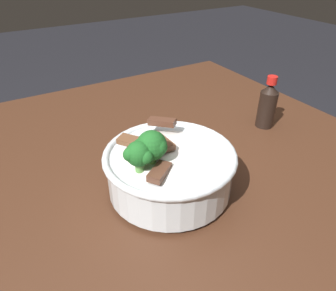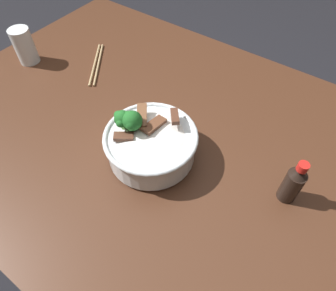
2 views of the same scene
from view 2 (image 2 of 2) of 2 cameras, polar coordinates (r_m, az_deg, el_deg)
ground at (r=1.49m, az=-3.05°, el=-15.74°), size 10.00×10.00×0.00m
dining_table at (r=0.91m, az=-4.79°, el=0.93°), size 1.22×0.95×0.76m
rice_bowl at (r=0.72m, az=-3.42°, el=0.69°), size 0.23×0.23×0.14m
drinking_glass at (r=1.13m, az=-25.42°, el=16.64°), size 0.06×0.06×0.12m
chopsticks_pair at (r=1.06m, az=-13.44°, el=14.84°), size 0.15×0.19×0.01m
soy_sauce_bottle at (r=0.71m, az=22.69°, el=-6.64°), size 0.04×0.04×0.13m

